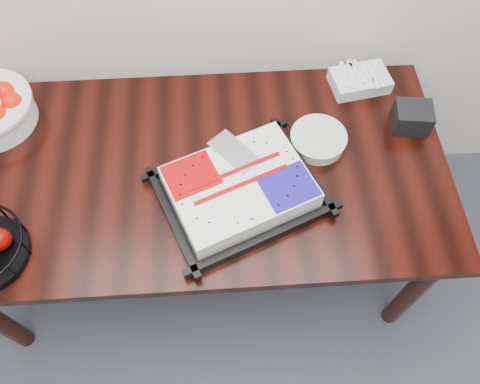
{
  "coord_description": "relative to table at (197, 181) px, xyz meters",
  "views": [
    {
      "loc": [
        0.1,
        1.08,
        2.13
      ],
      "look_at": [
        0.15,
        1.84,
        0.83
      ],
      "focal_mm": 35.0,
      "sensor_mm": 36.0,
      "label": 1
    }
  ],
  "objects": [
    {
      "name": "table",
      "position": [
        0.0,
        0.0,
        0.0
      ],
      "size": [
        1.8,
        0.9,
        0.75
      ],
      "color": "black",
      "rests_on": "ground"
    },
    {
      "name": "cake_tray",
      "position": [
        0.15,
        -0.13,
        0.13
      ],
      "size": [
        0.62,
        0.56,
        0.1
      ],
      "color": "black",
      "rests_on": "table"
    },
    {
      "name": "plate_stack",
      "position": [
        0.45,
        0.08,
        0.11
      ],
      "size": [
        0.2,
        0.2,
        0.05
      ],
      "color": "white",
      "rests_on": "table"
    },
    {
      "name": "fork_bag",
      "position": [
        0.65,
        0.35,
        0.12
      ],
      "size": [
        0.24,
        0.18,
        0.06
      ],
      "color": "silver",
      "rests_on": "table"
    },
    {
      "name": "napkin_box",
      "position": [
        0.8,
        0.14,
        0.13
      ],
      "size": [
        0.15,
        0.13,
        0.09
      ],
      "primitive_type": "cube",
      "rotation": [
        0.0,
        0.0,
        -0.14
      ],
      "color": "black",
      "rests_on": "table"
    }
  ]
}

